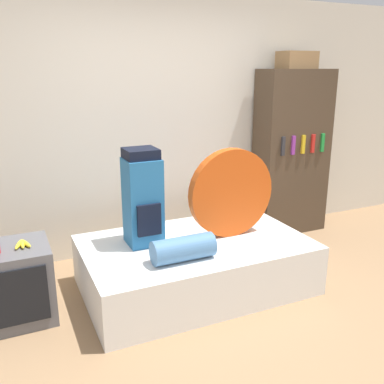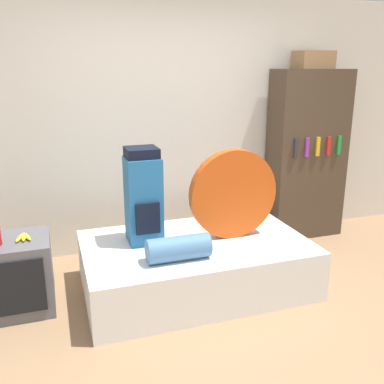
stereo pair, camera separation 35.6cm
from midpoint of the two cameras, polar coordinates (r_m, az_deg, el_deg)
name	(u,v)px [view 1 (the left image)]	position (r m, az deg, el deg)	size (l,w,h in m)	color
ground_plane	(242,326)	(3.39, 3.52, -17.51)	(16.00, 16.00, 0.00)	#997551
wall_back	(157,126)	(4.50, -6.98, 8.72)	(8.00, 0.05, 2.60)	silver
bed	(195,264)	(3.81, -2.25, -9.65)	(1.92, 1.18, 0.43)	white
backpack	(143,198)	(3.60, -9.41, -0.88)	(0.29, 0.31, 0.82)	#23669E
tent_bag	(231,193)	(3.73, 2.51, -0.15)	(0.79, 0.09, 0.79)	#D14C14
sleeping_roll	(183,249)	(3.34, -4.25, -7.61)	(0.50, 0.19, 0.19)	teal
television	(14,283)	(3.67, -25.29, -11.04)	(0.56, 0.53, 0.59)	#5B5B60
banana_bunch	(22,244)	(3.53, -24.44, -6.37)	(0.13, 0.18, 0.03)	yellow
bookshelf	(291,153)	(5.03, 11.16, 5.10)	(0.84, 0.39, 1.87)	#473828
cardboard_box	(297,60)	(4.95, 11.75, 16.85)	(0.39, 0.26, 0.18)	#99754C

